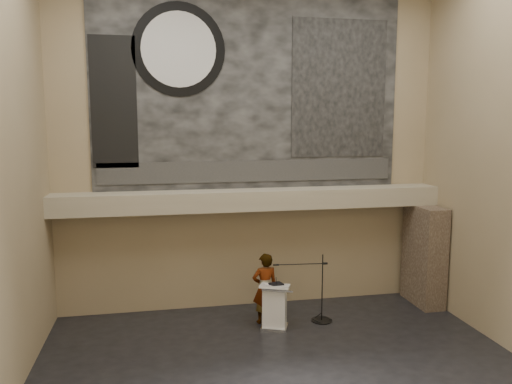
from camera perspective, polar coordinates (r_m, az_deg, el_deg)
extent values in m
plane|color=black|center=(10.43, 3.65, -20.25)|extent=(10.00, 10.00, 0.00)
cube|color=#917F5C|center=(13.10, -0.68, 5.03)|extent=(10.00, 0.02, 8.50)
cube|color=#917F5C|center=(5.46, 14.87, 0.51)|extent=(10.00, 0.02, 8.50)
cube|color=#9D937A|center=(12.84, -0.35, -0.86)|extent=(10.00, 0.80, 0.50)
cylinder|color=#B2893D|center=(12.64, -7.45, -2.36)|extent=(0.04, 0.04, 0.06)
cylinder|color=#B2893D|center=(13.33, 7.75, -1.83)|extent=(0.04, 0.04, 0.06)
cube|color=black|center=(13.07, -0.67, 11.39)|extent=(8.00, 0.05, 5.00)
cube|color=#2B2B2B|center=(13.08, -0.62, 2.39)|extent=(7.76, 0.02, 0.55)
cylinder|color=black|center=(12.93, -8.82, 15.79)|extent=(2.30, 0.02, 2.30)
cylinder|color=silver|center=(12.91, -8.82, 15.80)|extent=(1.84, 0.02, 1.84)
cube|color=black|center=(13.69, 9.49, 11.55)|extent=(2.60, 0.02, 3.60)
cube|color=black|center=(12.84, -15.95, 9.80)|extent=(1.10, 0.02, 3.20)
cube|color=#44362A|center=(14.38, 18.67, -6.84)|extent=(0.60, 1.40, 2.70)
cube|color=silver|center=(12.43, 2.13, -15.17)|extent=(0.75, 0.66, 0.08)
cube|color=white|center=(12.24, 2.14, -12.93)|extent=(0.64, 0.55, 0.96)
cube|color=white|center=(12.04, 2.18, -10.69)|extent=(0.83, 0.71, 0.13)
cube|color=black|center=(12.04, 2.31, -10.47)|extent=(0.36, 0.32, 0.04)
cube|color=silver|center=(12.01, 1.69, -10.58)|extent=(0.25, 0.32, 0.00)
imported|color=white|center=(12.48, 1.02, -10.94)|extent=(0.68, 0.48, 1.76)
cylinder|color=black|center=(12.98, 7.50, -14.33)|extent=(0.52, 0.52, 0.02)
cylinder|color=black|center=(12.68, 7.58, -10.81)|extent=(0.03, 0.03, 1.71)
cylinder|color=black|center=(12.38, 4.99, -8.22)|extent=(1.29, 0.15, 0.02)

